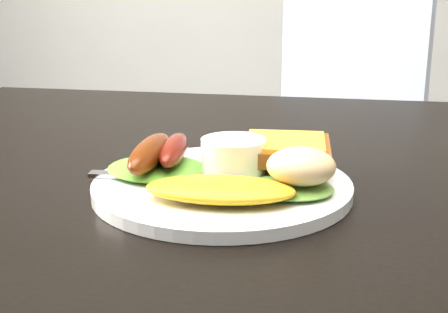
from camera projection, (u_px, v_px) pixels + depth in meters
dining_table at (338, 189)px, 0.65m from camera, size 1.20×0.80×0.04m
dining_chair at (346, 195)px, 1.45m from camera, size 0.49×0.49×0.04m
person at (225, 83)px, 1.44m from camera, size 0.57×0.45×1.41m
plate at (222, 186)px, 0.58m from camera, size 0.24×0.24×0.01m
lettuce_left at (157, 168)px, 0.60m from camera, size 0.11×0.10×0.01m
lettuce_right at (290, 187)px, 0.54m from camera, size 0.08×0.08×0.01m
omelette at (220, 189)px, 0.52m from camera, size 0.13×0.07×0.02m
sausage_a at (150, 153)px, 0.59m from camera, size 0.03×0.11×0.03m
sausage_b at (174, 150)px, 0.60m from camera, size 0.03×0.10×0.02m
ramekin at (233, 157)px, 0.58m from camera, size 0.07×0.07×0.04m
toast_a at (268, 159)px, 0.62m from camera, size 0.10×0.10×0.01m
toast_b at (285, 150)px, 0.60m from camera, size 0.09×0.09×0.01m
potato_salad at (301, 166)px, 0.54m from camera, size 0.06×0.06×0.03m
fork at (173, 177)px, 0.58m from camera, size 0.16×0.02×0.00m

